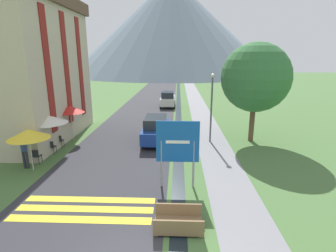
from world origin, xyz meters
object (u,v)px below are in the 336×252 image
parked_car_far (168,99)px  cafe_chair_far_left (59,140)px  cafe_umbrella_rear_red (70,109)px  streetlamp (212,102)px  footbridge (178,222)px  cafe_chair_middle (51,146)px  cafe_umbrella_front_yellow (28,134)px  cafe_umbrella_middle_white (46,119)px  hotel_building (27,63)px  parked_car_near (156,129)px  tree_by_path (256,78)px  person_seated_near (38,149)px  person_standing_terrace (24,150)px  cafe_chair_near_right (36,155)px  road_sign (178,146)px

parked_car_far → cafe_chair_far_left: size_ratio=4.72×
cafe_umbrella_rear_red → streetlamp: streetlamp is taller
footbridge → cafe_chair_middle: cafe_chair_middle is taller
footbridge → streetlamp: bearing=77.2°
cafe_umbrella_front_yellow → streetlamp: size_ratio=0.47×
cafe_umbrella_middle_white → hotel_building: bearing=129.2°
parked_car_near → cafe_umbrella_front_yellow: size_ratio=2.00×
cafe_umbrella_middle_white → tree_by_path: (13.22, 3.04, 2.29)m
cafe_chair_far_left → person_seated_near: bearing=-101.9°
hotel_building → cafe_chair_far_left: hotel_building is taller
parked_car_far → cafe_umbrella_front_yellow: 19.81m
cafe_chair_far_left → cafe_umbrella_middle_white: 2.00m
cafe_umbrella_rear_red → person_seated_near: (-0.49, -3.84, -1.57)m
cafe_chair_middle → cafe_umbrella_front_yellow: cafe_umbrella_front_yellow is taller
cafe_umbrella_middle_white → person_standing_terrace: size_ratio=1.36×
parked_car_near → cafe_umbrella_middle_white: bearing=-157.7°
streetlamp → person_standing_terrace: bearing=-154.1°
cafe_umbrella_rear_red → cafe_umbrella_middle_white: bearing=-98.2°
cafe_umbrella_rear_red → tree_by_path: 13.02m
person_seated_near → parked_car_far: bearing=68.5°
cafe_chair_middle → cafe_chair_near_right: bearing=-118.4°
parked_car_near → cafe_umbrella_rear_red: bearing=179.4°
cafe_chair_far_left → streetlamp: size_ratio=0.18×
cafe_umbrella_front_yellow → person_seated_near: (-0.40, 1.38, -1.30)m
person_standing_terrace → cafe_umbrella_rear_red: bearing=83.4°
cafe_chair_far_left → streetlamp: streetlamp is taller
cafe_umbrella_rear_red → tree_by_path: (12.83, 0.35, 2.21)m
cafe_chair_middle → cafe_umbrella_rear_red: size_ratio=0.34×
road_sign → cafe_chair_middle: size_ratio=3.69×
cafe_chair_middle → hotel_building: bearing=105.9°
parked_car_far → person_seated_near: parked_car_far is taller
person_seated_near → cafe_chair_near_right: bearing=-73.2°
cafe_chair_near_right → person_seated_near: 0.62m
road_sign → tree_by_path: bearing=53.7°
parked_car_near → streetlamp: size_ratio=0.94×
cafe_umbrella_middle_white → person_seated_near: cafe_umbrella_middle_white is taller
road_sign → cafe_chair_near_right: bearing=163.4°
cafe_chair_middle → cafe_umbrella_middle_white: size_ratio=0.34×
cafe_umbrella_middle_white → parked_car_near: bearing=22.3°
cafe_chair_far_left → person_standing_terrace: size_ratio=0.47×
tree_by_path → person_seated_near: bearing=-162.6°
parked_car_near → person_seated_near: size_ratio=3.54×
person_standing_terrace → tree_by_path: 14.84m
cafe_umbrella_rear_red → streetlamp: (9.90, 0.07, 0.59)m
road_sign → person_seated_near: size_ratio=2.47×
parked_car_near → cafe_chair_near_right: bearing=-145.7°
streetlamp → cafe_umbrella_rear_red: bearing=-179.6°
cafe_chair_far_left → cafe_umbrella_rear_red: bearing=75.9°
tree_by_path → cafe_umbrella_front_yellow: bearing=-156.7°
person_seated_near → cafe_umbrella_front_yellow: bearing=-73.8°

